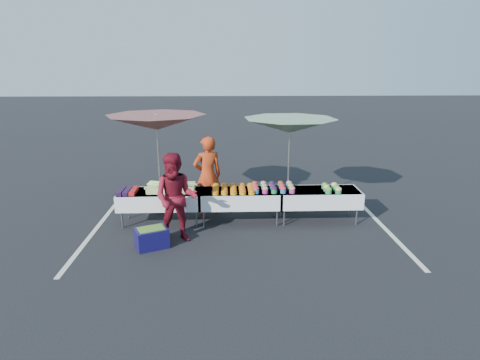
{
  "coord_description": "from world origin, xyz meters",
  "views": [
    {
      "loc": [
        -0.31,
        -8.65,
        3.48
      ],
      "look_at": [
        0.0,
        0.0,
        1.0
      ],
      "focal_mm": 30.0,
      "sensor_mm": 36.0,
      "label": 1
    }
  ],
  "objects_px": {
    "table_left": "(161,198)",
    "customer": "(176,198)",
    "umbrella_right": "(290,126)",
    "table_center": "(240,198)",
    "table_right": "(318,197)",
    "storage_bin": "(152,237)",
    "vendor": "(208,176)",
    "umbrella_left": "(157,123)"
  },
  "relations": [
    {
      "from": "table_center",
      "to": "storage_bin",
      "type": "height_order",
      "value": "table_center"
    },
    {
      "from": "umbrella_right",
      "to": "umbrella_left",
      "type": "bearing_deg",
      "value": -180.0
    },
    {
      "from": "table_left",
      "to": "customer",
      "type": "distance_m",
      "value": 1.15
    },
    {
      "from": "umbrella_left",
      "to": "vendor",
      "type": "bearing_deg",
      "value": -11.16
    },
    {
      "from": "vendor",
      "to": "table_right",
      "type": "bearing_deg",
      "value": 148.32
    },
    {
      "from": "table_left",
      "to": "storage_bin",
      "type": "relative_size",
      "value": 2.52
    },
    {
      "from": "table_center",
      "to": "storage_bin",
      "type": "distance_m",
      "value": 2.24
    },
    {
      "from": "vendor",
      "to": "umbrella_left",
      "type": "bearing_deg",
      "value": -30.31
    },
    {
      "from": "umbrella_right",
      "to": "storage_bin",
      "type": "height_order",
      "value": "umbrella_right"
    },
    {
      "from": "table_right",
      "to": "umbrella_left",
      "type": "bearing_deg",
      "value": 167.89
    },
    {
      "from": "table_right",
      "to": "vendor",
      "type": "relative_size",
      "value": 0.98
    },
    {
      "from": "table_center",
      "to": "customer",
      "type": "height_order",
      "value": "customer"
    },
    {
      "from": "umbrella_left",
      "to": "umbrella_right",
      "type": "bearing_deg",
      "value": 0.0
    },
    {
      "from": "umbrella_right",
      "to": "storage_bin",
      "type": "relative_size",
      "value": 3.86
    },
    {
      "from": "storage_bin",
      "to": "umbrella_right",
      "type": "bearing_deg",
      "value": 10.63
    },
    {
      "from": "umbrella_right",
      "to": "customer",
      "type": "bearing_deg",
      "value": -144.87
    },
    {
      "from": "table_right",
      "to": "storage_bin",
      "type": "height_order",
      "value": "table_right"
    },
    {
      "from": "table_center",
      "to": "table_right",
      "type": "height_order",
      "value": "same"
    },
    {
      "from": "table_center",
      "to": "vendor",
      "type": "xyz_separation_m",
      "value": [
        -0.75,
        0.57,
        0.37
      ]
    },
    {
      "from": "umbrella_right",
      "to": "storage_bin",
      "type": "distance_m",
      "value": 4.12
    },
    {
      "from": "table_left",
      "to": "umbrella_left",
      "type": "relative_size",
      "value": 0.77
    },
    {
      "from": "vendor",
      "to": "umbrella_right",
      "type": "bearing_deg",
      "value": 167.6
    },
    {
      "from": "table_center",
      "to": "table_right",
      "type": "distance_m",
      "value": 1.8
    },
    {
      "from": "vendor",
      "to": "customer",
      "type": "relative_size",
      "value": 1.04
    },
    {
      "from": "customer",
      "to": "umbrella_right",
      "type": "xyz_separation_m",
      "value": [
        2.54,
        1.79,
        1.17
      ]
    },
    {
      "from": "customer",
      "to": "umbrella_right",
      "type": "bearing_deg",
      "value": 40.37
    },
    {
      "from": "table_right",
      "to": "customer",
      "type": "relative_size",
      "value": 1.01
    },
    {
      "from": "table_left",
      "to": "umbrella_right",
      "type": "xyz_separation_m",
      "value": [
        3.02,
        0.8,
        1.5
      ]
    },
    {
      "from": "customer",
      "to": "storage_bin",
      "type": "xyz_separation_m",
      "value": [
        -0.47,
        -0.3,
        -0.71
      ]
    },
    {
      "from": "table_right",
      "to": "vendor",
      "type": "xyz_separation_m",
      "value": [
        -2.55,
        0.57,
        0.37
      ]
    },
    {
      "from": "umbrella_right",
      "to": "storage_bin",
      "type": "bearing_deg",
      "value": -145.23
    },
    {
      "from": "vendor",
      "to": "umbrella_left",
      "type": "xyz_separation_m",
      "value": [
        -1.18,
        0.23,
        1.23
      ]
    },
    {
      "from": "table_left",
      "to": "customer",
      "type": "xyz_separation_m",
      "value": [
        0.48,
        -0.99,
        0.34
      ]
    },
    {
      "from": "table_right",
      "to": "umbrella_right",
      "type": "relative_size",
      "value": 0.65
    },
    {
      "from": "table_left",
      "to": "umbrella_left",
      "type": "xyz_separation_m",
      "value": [
        -0.13,
        0.8,
        1.6
      ]
    },
    {
      "from": "customer",
      "to": "umbrella_left",
      "type": "bearing_deg",
      "value": 114.01
    },
    {
      "from": "vendor",
      "to": "storage_bin",
      "type": "xyz_separation_m",
      "value": [
        -1.04,
        -1.86,
        -0.75
      ]
    },
    {
      "from": "table_center",
      "to": "umbrella_right",
      "type": "height_order",
      "value": "umbrella_right"
    },
    {
      "from": "table_left",
      "to": "umbrella_right",
      "type": "distance_m",
      "value": 3.46
    },
    {
      "from": "table_left",
      "to": "table_right",
      "type": "xyz_separation_m",
      "value": [
        3.6,
        0.0,
        0.0
      ]
    },
    {
      "from": "umbrella_left",
      "to": "umbrella_right",
      "type": "height_order",
      "value": "umbrella_left"
    },
    {
      "from": "table_right",
      "to": "umbrella_right",
      "type": "bearing_deg",
      "value": 126.08
    }
  ]
}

